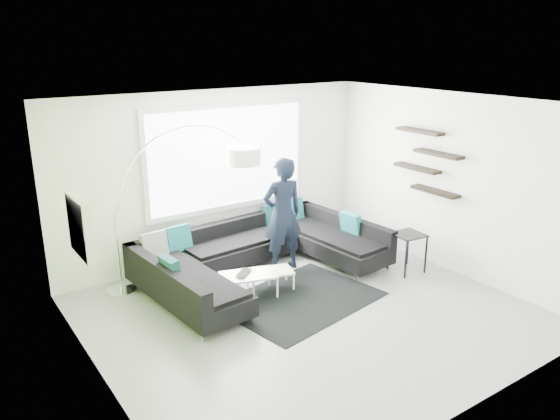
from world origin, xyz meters
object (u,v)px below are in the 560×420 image
(coffee_table, at_px, (260,281))
(person, at_px, (283,214))
(side_table, at_px, (407,252))
(arc_lamp, at_px, (114,215))
(laptop, at_px, (247,274))
(sectional_sofa, at_px, (265,257))

(coffee_table, xyz_separation_m, person, (0.77, 0.53, 0.75))
(coffee_table, height_order, side_table, side_table)
(arc_lamp, bearing_deg, laptop, -24.05)
(arc_lamp, bearing_deg, side_table, -10.36)
(coffee_table, height_order, person, person)
(arc_lamp, bearing_deg, sectional_sofa, -6.04)
(person, relative_size, laptop, 4.37)
(coffee_table, distance_m, person, 1.20)
(coffee_table, bearing_deg, side_table, 0.91)
(sectional_sofa, relative_size, arc_lamp, 1.58)
(sectional_sofa, bearing_deg, person, 12.67)
(side_table, distance_m, person, 2.07)
(side_table, relative_size, person, 0.34)
(coffee_table, distance_m, laptop, 0.28)
(sectional_sofa, bearing_deg, side_table, -33.04)
(arc_lamp, distance_m, person, 2.54)
(sectional_sofa, xyz_separation_m, person, (0.43, 0.13, 0.57))
(person, bearing_deg, laptop, 36.23)
(sectional_sofa, distance_m, arc_lamp, 2.31)
(person, distance_m, laptop, 1.26)
(coffee_table, distance_m, side_table, 2.44)
(coffee_table, xyz_separation_m, arc_lamp, (-1.68, 1.13, 1.02))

